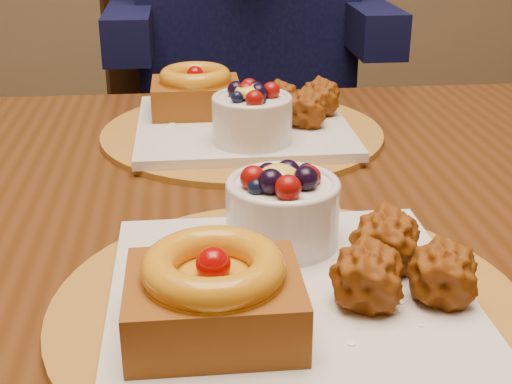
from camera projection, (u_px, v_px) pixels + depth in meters
The scene contains 4 objects.
dining_table at pixel (259, 263), 0.80m from camera, with size 1.60×0.90×0.76m.
place_setting_near at pixel (284, 276), 0.56m from camera, with size 0.38×0.38×0.09m.
place_setting_far at pixel (240, 116), 0.95m from camera, with size 0.38×0.38×0.09m.
chair_far at pixel (213, 159), 1.70m from camera, with size 0.54×0.54×0.85m.
Camera 1 is at (-0.03, -0.75, 1.07)m, focal length 50.00 mm.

